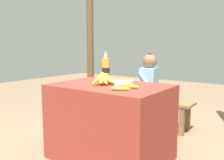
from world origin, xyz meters
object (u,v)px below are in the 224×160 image
loose_banana_side (130,86)px  wooden_bench (144,102)px  serving_bowl (123,81)px  water_bottle (106,70)px  loose_banana_front (120,88)px  banana_bunch_ripe (104,78)px  knife (115,85)px  support_post_near (90,43)px  seated_vendor (146,84)px  banana_bunch_green (123,91)px

loose_banana_side → wooden_bench: (-0.52, 1.23, -0.45)m
serving_bowl → water_bottle: size_ratio=0.69×
loose_banana_front → loose_banana_side: 0.16m
banana_bunch_ripe → serving_bowl: bearing=54.7°
knife → water_bottle: bearing=172.3°
banana_bunch_ripe → support_post_near: bearing=134.8°
loose_banana_side → seated_vendor: bearing=111.2°
water_bottle → seated_vendor: water_bottle is taller
banana_bunch_ripe → loose_banana_side: bearing=-7.4°
loose_banana_side → banana_bunch_green: 1.55m
banana_bunch_ripe → loose_banana_side: (0.33, -0.04, -0.04)m
knife → seated_vendor: size_ratio=0.16×
serving_bowl → loose_banana_side: (0.21, -0.21, -0.00)m
banana_bunch_green → seated_vendor: bearing=-5.9°
loose_banana_side → wooden_bench: 1.41m
knife → banana_bunch_ripe: bearing=-161.1°
banana_bunch_green → banana_bunch_ripe: bearing=-65.2°
loose_banana_side → wooden_bench: bearing=112.7°
serving_bowl → wooden_bench: bearing=106.5°
loose_banana_side → banana_bunch_ripe: bearing=172.6°
loose_banana_front → banana_bunch_green: size_ratio=0.67×
water_bottle → seated_vendor: (-0.04, 1.00, -0.29)m
wooden_bench → loose_banana_front: bearing=-69.9°
wooden_bench → loose_banana_side: bearing=-67.3°
seated_vendor → loose_banana_front: bearing=95.9°
seated_vendor → wooden_bench: bearing=-50.3°
banana_bunch_ripe → banana_bunch_green: size_ratio=1.28×
support_post_near → loose_banana_side: bearing=-40.2°
wooden_bench → support_post_near: support_post_near is taller
serving_bowl → seated_vendor: 1.03m
water_bottle → knife: water_bottle is taller
water_bottle → wooden_bench: (-0.09, 1.04, -0.56)m
support_post_near → seated_vendor: bearing=-13.1°
wooden_bench → banana_bunch_green: size_ratio=5.46×
banana_bunch_ripe → loose_banana_side: banana_bunch_ripe is taller
loose_banana_side → support_post_near: (-1.77, 1.50, 0.43)m
banana_bunch_ripe → loose_banana_front: (0.32, -0.20, -0.04)m
water_bottle → loose_banana_side: size_ratio=1.76×
banana_bunch_ripe → loose_banana_front: bearing=-31.8°
banana_bunch_ripe → support_post_near: size_ratio=0.14×
banana_bunch_ripe → seated_vendor: 1.18m
wooden_bench → seated_vendor: bearing=-37.6°
serving_bowl → support_post_near: bearing=140.5°
banana_bunch_ripe → serving_bowl: 0.21m
serving_bowl → banana_bunch_green: serving_bowl is taller
seated_vendor → support_post_near: size_ratio=0.43×
loose_banana_front → seated_vendor: (-0.45, 1.35, -0.18)m
banana_bunch_green → wooden_bench: bearing=-0.2°
banana_bunch_ripe → banana_bunch_green: banana_bunch_ripe is taller
serving_bowl → knife: size_ratio=1.33×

